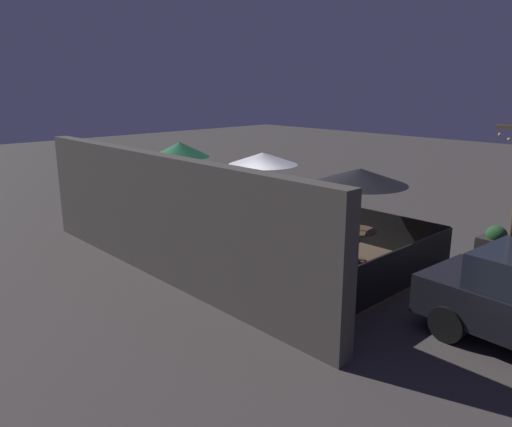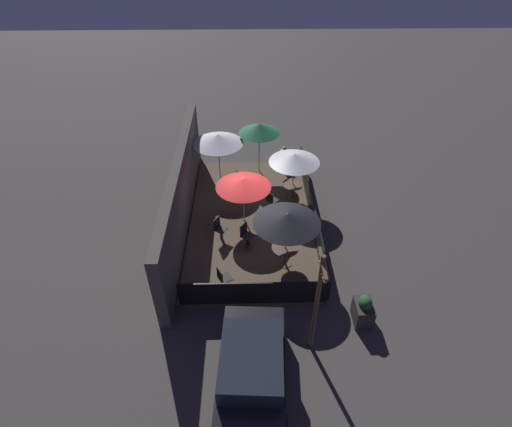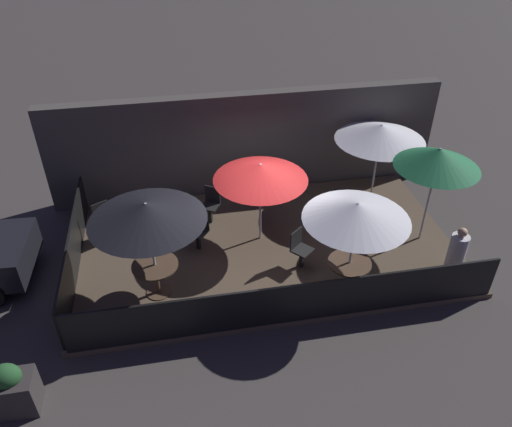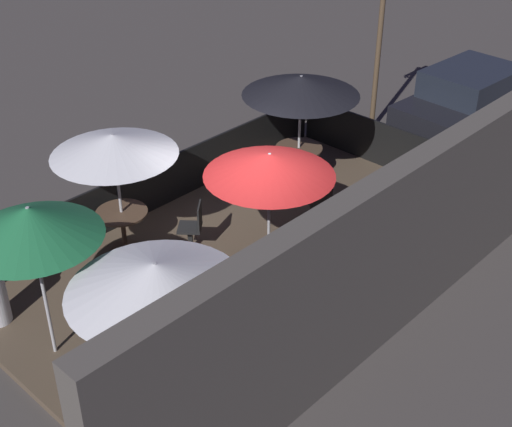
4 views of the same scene
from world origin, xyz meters
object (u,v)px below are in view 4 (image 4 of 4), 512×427
at_px(parked_car_0, 469,101).
at_px(patio_umbrella_0, 301,85).
at_px(patio_chair_4, 319,201).
at_px(patio_umbrella_2, 269,165).
at_px(planter_box, 293,102).
at_px(patio_chair_1, 420,172).
at_px(patio_umbrella_4, 156,278).
at_px(patio_chair_3, 185,298).
at_px(light_post, 379,43).
at_px(patio_umbrella_1, 114,145).
at_px(patio_chair_2, 193,226).
at_px(patio_chair_0, 351,230).
at_px(dining_table_0, 299,154).
at_px(dining_table_1, 122,219).
at_px(patio_umbrella_3, 30,223).

bearing_deg(parked_car_0, patio_umbrella_0, -11.87).
bearing_deg(parked_car_0, patio_chair_4, 4.59).
relative_size(patio_umbrella_2, planter_box, 2.03).
height_order(patio_chair_1, parked_car_0, parked_car_0).
bearing_deg(patio_umbrella_4, patio_chair_3, -142.50).
bearing_deg(patio_umbrella_0, patio_chair_3, 20.36).
relative_size(light_post, parked_car_0, 0.96).
distance_m(planter_box, parked_car_0, 4.06).
xyz_separation_m(patio_umbrella_2, patio_chair_1, (-3.60, 0.66, -1.31)).
height_order(patio_umbrella_2, patio_chair_1, patio_umbrella_2).
bearing_deg(light_post, parked_car_0, 125.04).
bearing_deg(patio_chair_1, patio_umbrella_1, 32.83).
bearing_deg(parked_car_0, patio_umbrella_2, 4.98).
bearing_deg(patio_umbrella_2, patio_chair_2, -59.60).
xyz_separation_m(patio_umbrella_1, patio_chair_0, (-2.52, 2.98, -1.50)).
bearing_deg(planter_box, dining_table_0, 42.83).
xyz_separation_m(dining_table_0, dining_table_1, (3.90, -0.62, -0.02)).
bearing_deg(patio_chair_0, light_post, -27.96).
distance_m(patio_chair_1, parked_car_0, 3.49).
distance_m(patio_umbrella_0, patio_chair_1, 2.85).
relative_size(patio_umbrella_3, planter_box, 2.31).
bearing_deg(patio_umbrella_2, planter_box, -142.91).
height_order(patio_chair_1, patio_chair_3, patio_chair_1).
distance_m(patio_umbrella_4, dining_table_0, 6.37).
bearing_deg(patio_chair_2, patio_chair_1, -153.37).
distance_m(patio_umbrella_3, patio_chair_1, 7.68).
bearing_deg(patio_chair_4, patio_umbrella_0, -0.00).
bearing_deg(planter_box, patio_umbrella_0, 42.83).
xyz_separation_m(patio_chair_3, planter_box, (-6.93, -3.91, -0.15)).
height_order(patio_chair_2, light_post, light_post).
height_order(patio_umbrella_2, patio_chair_2, patio_umbrella_2).
distance_m(dining_table_0, patio_chair_2, 3.13).
bearing_deg(patio_umbrella_4, patio_chair_2, -138.62).
bearing_deg(dining_table_0, patio_umbrella_1, -9.08).
height_order(patio_umbrella_0, patio_chair_0, patio_umbrella_0).
relative_size(dining_table_1, parked_car_0, 0.23).
height_order(patio_chair_0, patio_chair_4, patio_chair_0).
bearing_deg(patio_chair_2, parked_car_0, -137.35).
bearing_deg(patio_umbrella_1, planter_box, -165.72).
xyz_separation_m(dining_table_0, planter_box, (-2.40, -2.23, -0.26)).
height_order(dining_table_0, parked_car_0, parked_car_0).
bearing_deg(patio_umbrella_0, patio_chair_0, 59.55).
bearing_deg(patio_umbrella_0, dining_table_0, 0.00).
bearing_deg(dining_table_1, patio_umbrella_1, -135.00).
bearing_deg(patio_umbrella_3, planter_box, -161.01).
relative_size(patio_chair_0, patio_chair_3, 1.02).
distance_m(patio_umbrella_0, patio_chair_2, 3.49).
bearing_deg(dining_table_0, patio_umbrella_0, 180.00).
bearing_deg(patio_chair_4, patio_umbrella_1, 92.20).
distance_m(patio_umbrella_0, patio_umbrella_2, 2.84).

